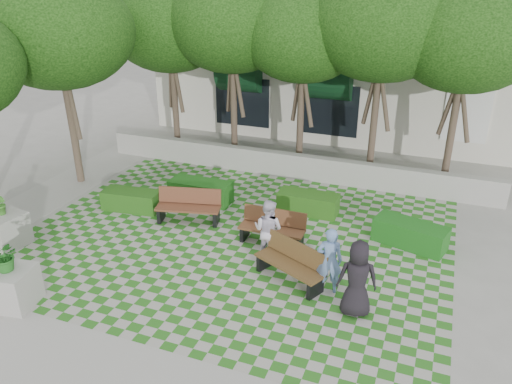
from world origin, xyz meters
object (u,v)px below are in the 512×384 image
at_px(planter_back, 6,228).
at_px(bench_mid, 273,228).
at_px(bench_west, 189,207).
at_px(person_blue, 329,261).
at_px(planter_front, 11,280).
at_px(bench_east, 291,264).
at_px(hedge_midleft, 201,191).
at_px(person_white, 268,230).
at_px(hedge_east, 410,234).
at_px(person_dark, 357,279).
at_px(hedge_midright, 308,203).
at_px(hedge_west, 132,200).

bearing_deg(planter_back, bench_mid, 21.90).
bearing_deg(bench_west, person_blue, -36.41).
bearing_deg(bench_west, planter_front, -122.83).
distance_m(bench_east, hedge_midleft, 5.40).
xyz_separation_m(bench_west, planter_back, (-4.10, -3.12, 0.03)).
bearing_deg(bench_west, bench_mid, -20.09).
xyz_separation_m(planter_back, person_white, (7.09, 1.99, 0.32)).
bearing_deg(person_white, hedge_east, -142.21).
relative_size(planter_front, person_dark, 0.91).
relative_size(bench_east, hedge_midright, 1.05).
xyz_separation_m(bench_east, planter_front, (-5.72, -3.26, 0.20)).
xyz_separation_m(bench_east, hedge_midright, (-0.63, 3.83, -0.15)).
bearing_deg(hedge_midleft, planter_back, -129.81).
relative_size(bench_east, planter_back, 1.26).
bearing_deg(bench_mid, bench_east, -56.97).
bearing_deg(hedge_midright, bench_west, -149.96).
distance_m(bench_mid, person_blue, 2.69).
bearing_deg(planter_back, person_white, 15.70).
bearing_deg(hedge_midleft, bench_mid, -29.00).
bearing_deg(hedge_midleft, hedge_east, -4.19).
distance_m(bench_east, bench_mid, 1.93).
distance_m(bench_mid, hedge_east, 3.88).
bearing_deg(planter_front, bench_mid, 46.26).
bearing_deg(bench_west, hedge_midleft, 88.88).
height_order(bench_west, hedge_west, bench_west).
bearing_deg(person_dark, hedge_east, -116.78).
bearing_deg(bench_mid, hedge_west, 175.18).
distance_m(hedge_midleft, person_blue, 6.26).
distance_m(bench_east, person_blue, 1.04).
bearing_deg(person_dark, bench_east, -35.88).
distance_m(hedge_midleft, hedge_west, 2.27).
bearing_deg(person_blue, bench_mid, -53.12).
relative_size(hedge_midright, hedge_west, 1.03).
distance_m(bench_mid, bench_west, 2.86).
distance_m(hedge_west, planter_front, 5.28).
bearing_deg(hedge_east, bench_west, -171.91).
xyz_separation_m(planter_back, person_blue, (8.97, 1.07, 0.33)).
bearing_deg(person_dark, hedge_midright, -75.69).
bearing_deg(bench_west, hedge_east, -5.48).
xyz_separation_m(bench_east, person_blue, (0.97, -0.12, 0.37)).
distance_m(planter_front, person_blue, 7.39).
bearing_deg(bench_east, hedge_east, 72.65).
relative_size(bench_west, person_dark, 1.12).
bearing_deg(person_blue, hedge_east, -131.57).
bearing_deg(hedge_west, hedge_midright, 18.67).
xyz_separation_m(hedge_midleft, person_white, (3.31, -2.55, 0.49)).
bearing_deg(bench_east, person_blue, 18.19).
bearing_deg(person_blue, planter_front, 12.47).
bearing_deg(bench_east, planter_front, -125.34).
height_order(bench_mid, hedge_midleft, bench_mid).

